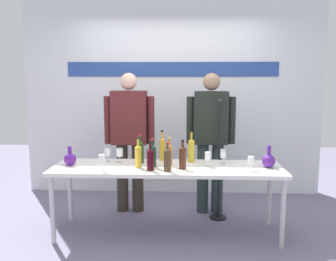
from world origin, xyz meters
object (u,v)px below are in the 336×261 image
(wine_glass_left_1, at_px, (102,159))
(microphone_stand, at_px, (219,180))
(wine_glass_left_0, at_px, (108,152))
(wine_glass_right_2, at_px, (223,155))
(wine_bottle_6, at_px, (162,148))
(wine_glass_left_2, at_px, (120,153))
(decanter_blue_right, at_px, (269,161))
(wine_glass_right_3, at_px, (223,153))
(wine_bottle_8, at_px, (183,157))
(wine_bottle_5, at_px, (150,158))
(decanter_blue_left, at_px, (70,159))
(wine_bottle_2, at_px, (138,155))
(wine_bottle_3, at_px, (169,153))
(presenter_right, at_px, (211,134))
(wine_bottle_1, at_px, (153,155))
(presenter_left, at_px, (129,133))
(display_table, at_px, (167,172))
(wine_bottle_0, at_px, (140,151))
(wine_bottle_4, at_px, (191,150))
(wine_bottle_7, at_px, (168,159))
(wine_glass_right_0, at_px, (251,160))
(wine_glass_right_1, at_px, (208,156))

(wine_glass_left_1, xyz_separation_m, microphone_stand, (1.23, 0.66, -0.39))
(wine_glass_left_0, xyz_separation_m, wine_glass_right_2, (1.27, -0.09, -0.00))
(wine_bottle_6, xyz_separation_m, wine_glass_left_2, (-0.46, -0.13, -0.03))
(decanter_blue_right, height_order, wine_glass_right_3, decanter_blue_right)
(wine_bottle_8, bearing_deg, wine_bottle_5, -166.98)
(wine_bottle_8, distance_m, wine_glass_right_2, 0.48)
(decanter_blue_left, height_order, wine_bottle_2, wine_bottle_2)
(decanter_blue_left, distance_m, wine_bottle_3, 1.06)
(presenter_right, height_order, wine_bottle_1, presenter_right)
(presenter_left, distance_m, wine_glass_left_0, 0.52)
(display_table, distance_m, wine_bottle_0, 0.38)
(presenter_left, xyz_separation_m, wine_glass_right_2, (1.09, -0.56, -0.14))
(wine_bottle_6, distance_m, wine_glass_left_1, 0.75)
(wine_glass_left_2, distance_m, microphone_stand, 1.22)
(wine_bottle_4, height_order, wine_glass_left_2, wine_bottle_4)
(wine_bottle_7, bearing_deg, wine_bottle_2, 156.02)
(decanter_blue_right, height_order, wine_bottle_1, wine_bottle_1)
(presenter_left, xyz_separation_m, wine_glass_right_3, (1.10, -0.47, -0.13))
(wine_bottle_1, relative_size, wine_glass_left_2, 1.88)
(decanter_blue_left, height_order, wine_glass_right_3, decanter_blue_left)
(wine_glass_right_0, distance_m, wine_glass_right_2, 0.34)
(wine_bottle_6, relative_size, wine_glass_right_0, 2.38)
(decanter_blue_right, height_order, wine_bottle_2, wine_bottle_2)
(display_table, height_order, wine_glass_right_3, wine_glass_right_3)
(decanter_blue_right, bearing_deg, wine_glass_left_1, -173.37)
(wine_bottle_6, xyz_separation_m, wine_bottle_7, (0.08, -0.47, -0.02))
(decanter_blue_left, xyz_separation_m, wine_bottle_3, (1.05, 0.07, 0.05))
(wine_bottle_6, xyz_separation_m, wine_glass_right_1, (0.49, -0.26, -0.03))
(wine_glass_left_2, bearing_deg, wine_bottle_2, -42.00)
(decanter_blue_right, relative_size, wine_glass_right_0, 1.62)
(wine_bottle_5, height_order, microphone_stand, microphone_stand)
(decanter_blue_right, xyz_separation_m, wine_bottle_6, (-1.13, 0.28, 0.07))
(wine_bottle_3, xyz_separation_m, wine_glass_left_1, (-0.66, -0.27, -0.01))
(wine_bottle_1, height_order, wine_glass_left_2, wine_bottle_1)
(wine_glass_right_1, bearing_deg, wine_bottle_1, -176.13)
(wine_bottle_4, bearing_deg, wine_bottle_3, -148.47)
(wine_glass_right_2, bearing_deg, wine_bottle_7, -153.05)
(presenter_right, relative_size, wine_glass_right_3, 11.25)
(wine_bottle_4, xyz_separation_m, wine_bottle_5, (-0.42, -0.38, -0.02))
(display_table, xyz_separation_m, wine_bottle_3, (0.01, 0.06, 0.18))
(decanter_blue_right, bearing_deg, wine_bottle_1, -179.15)
(decanter_blue_left, bearing_deg, wine_bottle_7, -10.40)
(wine_bottle_3, distance_m, wine_bottle_4, 0.28)
(wine_bottle_4, distance_m, wine_bottle_7, 0.48)
(wine_bottle_0, relative_size, wine_bottle_5, 1.03)
(decanter_blue_left, relative_size, wine_bottle_3, 0.70)
(wine_glass_left_1, bearing_deg, wine_bottle_4, 24.57)
(display_table, bearing_deg, decanter_blue_left, -179.80)
(wine_glass_right_2, bearing_deg, decanter_blue_left, -176.35)
(presenter_right, height_order, wine_glass_right_2, presenter_right)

